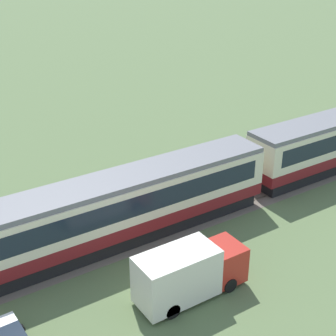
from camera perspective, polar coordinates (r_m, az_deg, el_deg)
The scene contains 4 objects.
ground_plane at distance 38.90m, azimuth 13.46°, elevation -1.29°, with size 600.00×600.00×0.00m, color #566B42.
passenger_train at distance 30.39m, azimuth -3.74°, elevation -3.73°, with size 94.54×2.93×4.19m.
railway_track at distance 31.95m, azimuth -2.29°, elevation -6.93°, with size 135.33×3.60×0.04m.
delivery_truck_red at distance 26.21m, azimuth 2.32°, elevation -11.49°, with size 5.91×2.09×2.80m.
Camera 1 is at (-25.94, -23.22, 17.34)m, focal length 55.00 mm.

